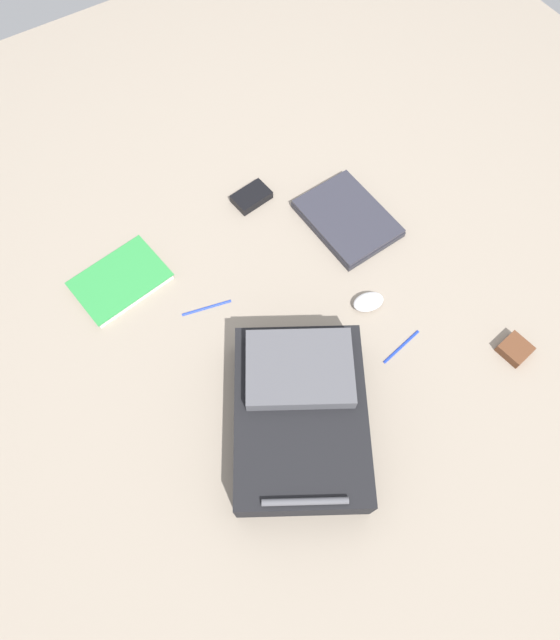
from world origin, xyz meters
The scene contains 9 objects.
ground_plane centered at (0.00, 0.00, 0.00)m, with size 3.31×3.31×0.00m, color gray.
backpack centered at (-0.24, 0.16, 0.07)m, with size 0.56×0.52×0.17m.
laptop centered at (0.22, -0.33, 0.02)m, with size 0.31×0.24×0.03m.
book_comic centered at (0.40, 0.38, 0.01)m, with size 0.22×0.29×0.02m.
computer_mouse centered at (-0.06, -0.20, 0.02)m, with size 0.06×0.09×0.03m, color silver.
power_brick centered at (0.46, -0.11, 0.01)m, with size 0.08×0.12×0.03m, color black.
pen_black centered at (0.18, 0.20, 0.00)m, with size 0.01×0.01×0.15m, color #1933B2.
pen_blue centered at (-0.22, -0.20, 0.00)m, with size 0.01×0.01×0.14m, color #1933B2.
earbud_pouch centered at (-0.40, -0.46, 0.01)m, with size 0.08×0.08×0.03m, color #59331E.
Camera 1 is at (-0.53, 0.40, 1.38)m, focal length 29.52 mm.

